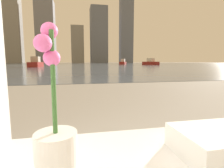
{
  "coord_description": "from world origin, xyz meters",
  "views": [
    {
      "loc": [
        -0.53,
        0.28,
        0.85
      ],
      "look_at": [
        -0.05,
        2.62,
        0.55
      ],
      "focal_mm": 28.0,
      "sensor_mm": 36.0,
      "label": 1
    }
  ],
  "objects": [
    {
      "name": "skyline_tower_3",
      "position": [
        14.35,
        118.0,
        17.91
      ],
      "size": [
        10.75,
        11.24,
        35.81
      ],
      "color": "slate",
      "rests_on": "ground_plane"
    },
    {
      "name": "harbor_boat_0",
      "position": [
        13.49,
        52.56,
        0.62
      ],
      "size": [
        3.31,
        4.84,
        1.72
      ],
      "color": "maroon",
      "rests_on": "harbor_water"
    },
    {
      "name": "skyline_tower_0",
      "position": [
        -38.48,
        118.0,
        32.35
      ],
      "size": [
        11.3,
        8.26,
        64.7
      ],
      "color": "gray",
      "rests_on": "ground_plane"
    },
    {
      "name": "towel_stack",
      "position": [
        -0.08,
        0.72,
        0.6
      ],
      "size": [
        0.28,
        0.21,
        0.08
      ],
      "color": "white",
      "rests_on": "bathtub"
    },
    {
      "name": "harbor_water",
      "position": [
        0.0,
        62.0,
        0.01
      ],
      "size": [
        180.0,
        110.0,
        0.01
      ],
      "color": "slate",
      "rests_on": "ground_plane"
    },
    {
      "name": "harbor_boat_2",
      "position": [
        -6.85,
        29.98,
        0.59
      ],
      "size": [
        1.61,
        4.43,
        1.65
      ],
      "color": "maroon",
      "rests_on": "harbor_water"
    },
    {
      "name": "skyline_tower_2",
      "position": [
        0.48,
        118.0,
        11.84
      ],
      "size": [
        7.98,
        6.14,
        23.68
      ],
      "color": "gray",
      "rests_on": "ground_plane"
    },
    {
      "name": "harbor_boat_3",
      "position": [
        19.12,
        44.74,
        0.64
      ],
      "size": [
        3.42,
        5.05,
        1.8
      ],
      "color": "maroon",
      "rests_on": "harbor_water"
    },
    {
      "name": "skyline_tower_4",
      "position": [
        33.15,
        118.0,
        27.68
      ],
      "size": [
        8.57,
        6.27,
        55.36
      ],
      "color": "slate",
      "rests_on": "ground_plane"
    },
    {
      "name": "skyline_tower_1",
      "position": [
        -18.79,
        118.0,
        19.01
      ],
      "size": [
        10.85,
        11.67,
        38.02
      ],
      "color": "slate",
      "rests_on": "ground_plane"
    },
    {
      "name": "potted_orchid",
      "position": [
        -0.59,
        0.74,
        0.66
      ],
      "size": [
        0.11,
        0.11,
        0.39
      ],
      "color": "silver",
      "rests_on": "bathtub"
    }
  ]
}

